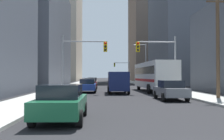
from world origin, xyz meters
TOP-DOWN VIEW (x-y plane):
  - sidewalk_left at (-6.92, 50.00)m, footprint 3.32×160.00m
  - sidewalk_right at (6.92, 50.00)m, footprint 3.32×160.00m
  - city_bus at (4.26, 25.44)m, footprint 2.94×11.59m
  - cargo_van_navy at (-0.10, 22.88)m, footprint 2.16×5.23m
  - sedan_green at (-3.56, 6.48)m, footprint 1.95×4.23m
  - sedan_grey at (3.47, 15.35)m, footprint 1.95×4.23m
  - sedan_blue at (-3.40, 24.17)m, footprint 1.95×4.20m
  - sedan_maroon at (-3.41, 32.34)m, footprint 1.95×4.24m
  - sedan_beige at (-3.51, 44.14)m, footprint 1.95×4.24m
  - traffic_signal_near_left at (-3.83, 22.05)m, footprint 4.68×0.44m
  - traffic_signal_near_right at (4.04, 22.05)m, footprint 4.23×0.44m
  - traffic_signal_far_right at (4.01, 65.94)m, footprint 4.30×0.44m
  - utility_pole_right at (7.25, 15.35)m, footprint 2.20×0.28m
  - street_lamp_right at (5.58, 40.26)m, footprint 2.42×0.32m
  - building_left_mid_office at (-16.72, 46.53)m, footprint 14.50×27.01m
  - building_left_far_tower at (-18.61, 90.32)m, footprint 17.69×26.51m
  - building_right_mid_block at (20.64, 50.08)m, footprint 21.29×19.15m

SIDE VIEW (x-z plane):
  - sidewalk_left at x=-6.92m, z-range 0.00..0.15m
  - sidewalk_right at x=6.92m, z-range 0.00..0.15m
  - sedan_green at x=-3.56m, z-range 0.01..1.53m
  - sedan_grey at x=3.47m, z-range 0.01..1.53m
  - sedan_blue at x=-3.40m, z-range 0.01..1.53m
  - sedan_maroon at x=-3.41m, z-range 0.01..1.53m
  - sedan_beige at x=-3.51m, z-range 0.01..1.53m
  - cargo_van_navy at x=-0.10m, z-range 0.16..2.42m
  - city_bus at x=4.26m, z-range 0.23..3.63m
  - traffic_signal_near_right at x=4.04m, z-range 1.06..7.06m
  - traffic_signal_far_right at x=4.01m, z-range 1.07..7.07m
  - traffic_signal_near_left at x=-3.83m, z-range 1.08..7.08m
  - street_lamp_right at x=5.58m, z-range 0.79..8.29m
  - utility_pole_right at x=7.25m, z-range 0.27..9.40m
  - building_left_mid_office at x=-16.72m, z-range 0.00..19.67m
  - building_right_mid_block at x=20.64m, z-range 0.00..23.09m
  - building_left_far_tower at x=-18.61m, z-range 0.00..56.19m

